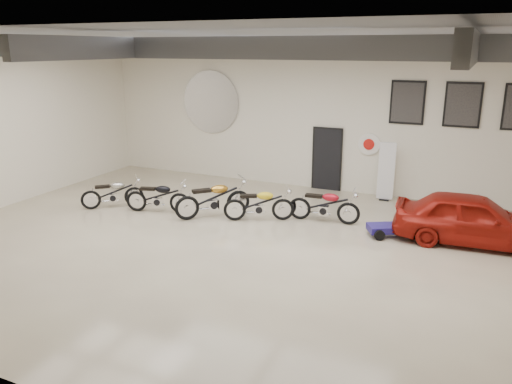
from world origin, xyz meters
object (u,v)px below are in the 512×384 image
at_px(motorcycle_silver, 112,193).
at_px(motorcycle_black, 158,196).
at_px(banner_stand, 386,172).
at_px(go_kart, 397,225).
at_px(motorcycle_red, 324,204).
at_px(vintage_car, 473,219).
at_px(motorcycle_gold, 213,198).
at_px(motorcycle_yellow, 259,203).

xyz_separation_m(motorcycle_silver, motorcycle_black, (1.53, 0.20, 0.02)).
distance_m(banner_stand, motorcycle_black, 7.18).
xyz_separation_m(motorcycle_silver, go_kart, (8.36, 1.20, -0.20)).
xyz_separation_m(banner_stand, motorcycle_red, (-1.17, -2.81, -0.43)).
bearing_deg(motorcycle_black, go_kart, -7.76).
relative_size(motorcycle_red, vintage_car, 0.52).
height_order(motorcycle_gold, motorcycle_yellow, motorcycle_gold).
bearing_deg(banner_stand, motorcycle_black, -150.38).
xyz_separation_m(motorcycle_yellow, go_kart, (3.79, 0.42, -0.23)).
bearing_deg(vintage_car, motorcycle_red, 85.86).
relative_size(banner_stand, motorcycle_yellow, 0.97).
distance_m(motorcycle_black, go_kart, 6.90).
height_order(motorcycle_black, motorcycle_yellow, motorcycle_yellow).
bearing_deg(motorcycle_red, motorcycle_yellow, -164.83).
relative_size(motorcycle_red, go_kart, 1.28).
bearing_deg(vintage_car, motorcycle_silver, 93.83).
xyz_separation_m(banner_stand, motorcycle_silver, (-7.46, -4.24, -0.47)).
relative_size(motorcycle_black, motorcycle_yellow, 0.98).
bearing_deg(motorcycle_silver, go_kart, -34.00).
relative_size(motorcycle_gold, vintage_car, 0.58).
bearing_deg(motorcycle_black, motorcycle_silver, 171.33).
distance_m(banner_stand, motorcycle_yellow, 4.53).
height_order(motorcycle_black, vintage_car, vintage_car).
relative_size(motorcycle_silver, motorcycle_yellow, 0.94).
height_order(motorcycle_red, vintage_car, vintage_car).
xyz_separation_m(motorcycle_gold, go_kart, (5.12, 0.69, -0.29)).
bearing_deg(vintage_car, motorcycle_black, 93.94).
xyz_separation_m(motorcycle_yellow, vintage_car, (5.55, 0.65, 0.14)).
distance_m(banner_stand, motorcycle_silver, 8.59).
distance_m(motorcycle_silver, vintage_car, 10.23).
relative_size(motorcycle_silver, motorcycle_red, 0.93).
distance_m(banner_stand, go_kart, 3.24).
bearing_deg(motorcycle_gold, motorcycle_black, 144.54).
distance_m(motorcycle_gold, motorcycle_red, 3.18).
height_order(motorcycle_gold, vintage_car, vintage_car).
bearing_deg(banner_stand, motorcycle_yellow, -134.50).
relative_size(banner_stand, motorcycle_gold, 0.86).
relative_size(motorcycle_yellow, go_kart, 1.26).
bearing_deg(motorcycle_red, motorcycle_black, -171.03).
xyz_separation_m(motorcycle_black, motorcycle_gold, (1.70, 0.31, 0.07)).
relative_size(motorcycle_silver, motorcycle_black, 0.96).
height_order(motorcycle_black, go_kart, motorcycle_black).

